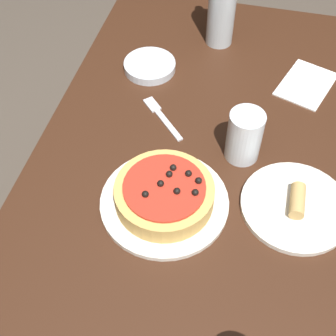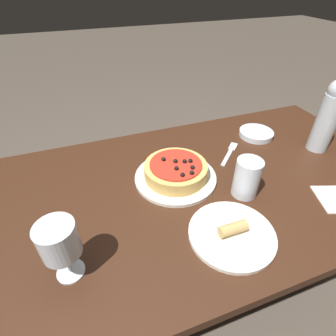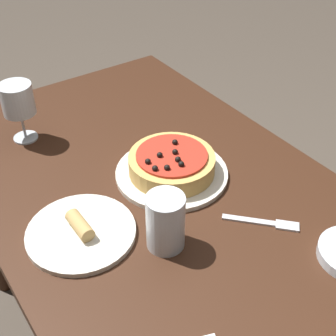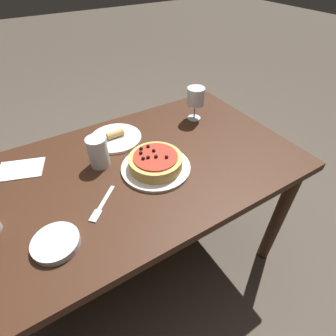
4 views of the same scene
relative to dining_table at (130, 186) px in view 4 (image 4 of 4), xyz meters
The scene contains 10 objects.
ground_plane 0.62m from the dining_table, ahead, with size 14.00×14.00×0.00m, color #4C4238.
dining_table is the anchor object (origin of this frame).
dinner_plate 0.15m from the dining_table, 28.82° to the right, with size 0.27×0.27×0.01m.
pizza 0.17m from the dining_table, 28.75° to the right, with size 0.21×0.21×0.06m.
wine_glass 0.52m from the dining_table, 21.76° to the left, with size 0.08×0.08×0.16m.
water_cup 0.19m from the dining_table, 132.84° to the left, with size 0.08×0.08×0.12m.
side_bowl 0.39m from the dining_table, 148.66° to the right, with size 0.14×0.14×0.02m.
fork 0.22m from the dining_table, 141.52° to the right, with size 0.13×0.13×0.00m.
side_plate 0.24m from the dining_table, 79.12° to the left, with size 0.23×0.23×0.04m.
paper_napkin 0.43m from the dining_table, 148.54° to the left, with size 0.20×0.17×0.00m.
Camera 4 is at (-0.27, -0.73, 1.39)m, focal length 28.00 mm.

